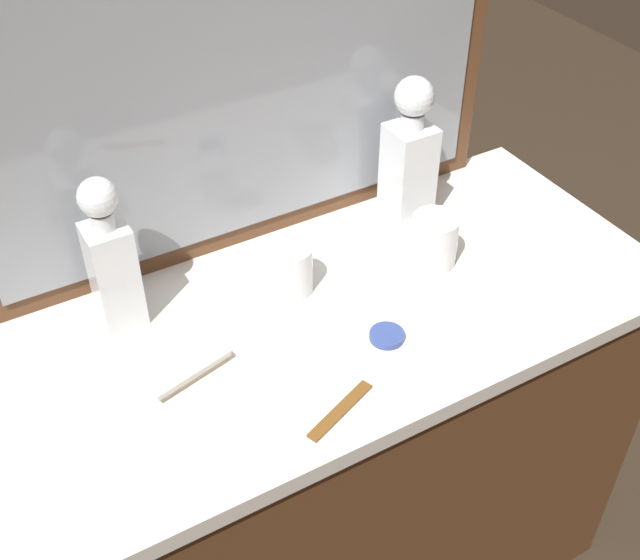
% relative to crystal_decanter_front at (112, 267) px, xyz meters
% --- Properties ---
extents(dresser, '(1.31, 0.58, 0.89)m').
position_rel_crystal_decanter_front_xyz_m(dresser, '(0.31, -0.17, -0.56)').
color(dresser, brown).
rests_on(dresser, ground_plane).
extents(dresser_mirror, '(1.06, 0.03, 0.72)m').
position_rel_crystal_decanter_front_xyz_m(dresser_mirror, '(0.31, 0.10, 0.24)').
color(dresser_mirror, brown).
rests_on(dresser_mirror, dresser).
extents(crystal_decanter_front, '(0.07, 0.07, 0.29)m').
position_rel_crystal_decanter_front_xyz_m(crystal_decanter_front, '(0.00, 0.00, 0.00)').
color(crystal_decanter_front, white).
rests_on(crystal_decanter_front, dresser).
extents(crystal_decanter_left, '(0.09, 0.09, 0.31)m').
position_rel_crystal_decanter_front_xyz_m(crystal_decanter_left, '(0.61, 0.01, 0.01)').
color(crystal_decanter_left, white).
rests_on(crystal_decanter_left, dresser).
extents(crystal_tumbler_front, '(0.08, 0.08, 0.10)m').
position_rel_crystal_decanter_front_xyz_m(crystal_tumbler_front, '(0.30, -0.08, -0.07)').
color(crystal_tumbler_front, white).
rests_on(crystal_tumbler_front, dresser).
extents(crystal_tumbler_left, '(0.09, 0.09, 0.10)m').
position_rel_crystal_decanter_front_xyz_m(crystal_tumbler_left, '(0.57, -0.14, -0.07)').
color(crystal_tumbler_left, white).
rests_on(crystal_tumbler_left, dresser).
extents(silver_brush_left, '(0.16, 0.10, 0.02)m').
position_rel_crystal_decanter_front_xyz_m(silver_brush_left, '(0.04, -0.18, -0.11)').
color(silver_brush_left, '#B7A88C').
rests_on(silver_brush_left, dresser).
extents(porcelain_dish, '(0.06, 0.06, 0.01)m').
position_rel_crystal_decanter_front_xyz_m(porcelain_dish, '(0.38, -0.28, -0.11)').
color(porcelain_dish, '#33478C').
rests_on(porcelain_dish, dresser).
extents(tortoiseshell_comb, '(0.14, 0.07, 0.01)m').
position_rel_crystal_decanter_front_xyz_m(tortoiseshell_comb, '(0.22, -0.38, -0.12)').
color(tortoiseshell_comb, brown).
rests_on(tortoiseshell_comb, dresser).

